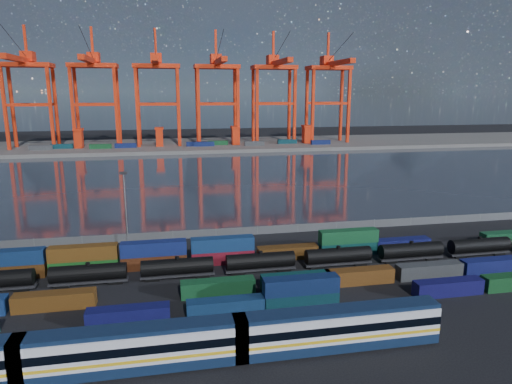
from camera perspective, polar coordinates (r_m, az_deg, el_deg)
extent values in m
plane|color=black|center=(84.32, 3.95, -11.01)|extent=(700.00, 700.00, 0.00)
plane|color=#282E3A|center=(183.89, -4.45, 1.90)|extent=(700.00, 700.00, 0.00)
cube|color=#514F4C|center=(287.24, -6.88, 5.85)|extent=(700.00, 70.00, 2.00)
cone|color=#1E2630|center=(1699.45, -17.99, 19.52)|extent=(1100.00, 1100.00, 520.00)
cone|color=#1E2630|center=(1700.48, -3.64, 19.05)|extent=(1040.00, 1040.00, 460.00)
cone|color=#1E2630|center=(1792.69, 9.77, 17.28)|extent=(960.00, 960.00, 380.00)
cone|color=#1E2630|center=(1938.94, 19.81, 15.18)|extent=(840.00, 840.00, 300.00)
cube|color=silver|center=(60.13, -14.99, -18.28)|extent=(27.73, 3.33, 4.21)
cube|color=#0F1F3A|center=(61.28, -14.87, -20.07)|extent=(27.73, 3.39, 1.33)
cube|color=#0F1F3A|center=(58.96, -15.12, -16.29)|extent=(27.73, 2.99, 0.55)
cube|color=gold|center=(60.58, -14.94, -19.01)|extent=(27.75, 3.43, 0.40)
cube|color=black|center=(59.91, -15.01, -17.92)|extent=(27.75, 3.43, 1.11)
cube|color=black|center=(63.14, -24.24, -20.41)|extent=(3.33, 2.22, 0.78)
cube|color=black|center=(61.57, -5.20, -20.17)|extent=(3.33, 2.22, 0.78)
cube|color=silver|center=(63.48, 10.17, -16.28)|extent=(27.73, 3.33, 4.21)
cube|color=#0F1F3A|center=(64.57, 10.09, -18.01)|extent=(27.73, 3.39, 1.33)
cube|color=#0F1F3A|center=(62.38, 10.26, -14.36)|extent=(27.73, 2.99, 0.55)
cube|color=gold|center=(63.91, 10.14, -16.98)|extent=(27.75, 3.43, 0.40)
cube|color=black|center=(63.27, 10.19, -15.93)|extent=(27.75, 3.43, 1.11)
cube|color=black|center=(62.42, 1.20, -19.62)|extent=(3.33, 2.22, 0.78)
cube|color=black|center=(68.63, 18.01, -17.09)|extent=(3.33, 2.22, 0.78)
cube|color=#0F114E|center=(71.96, -15.65, -14.65)|extent=(12.00, 2.44, 2.60)
cube|color=navy|center=(72.06, -3.76, -14.15)|extent=(12.00, 2.44, 2.60)
cube|color=#0B2F39|center=(74.27, 5.61, -13.33)|extent=(12.00, 2.44, 2.60)
cube|color=#0F204C|center=(73.18, 5.65, -11.50)|extent=(12.00, 2.44, 2.60)
cube|color=#100F4C|center=(84.78, 22.86, -10.93)|extent=(12.00, 2.44, 2.60)
cube|color=#5B3512|center=(80.30, -23.86, -12.31)|extent=(12.41, 2.52, 2.69)
cube|color=#144D27|center=(78.47, -4.78, -11.81)|extent=(12.41, 2.52, 2.69)
cube|color=#0B3939|center=(80.90, 5.09, -11.05)|extent=(12.41, 2.52, 2.69)
cube|color=#5F3613|center=(84.65, 12.79, -10.22)|extent=(12.41, 2.52, 2.69)
cube|color=#383B3D|center=(90.78, 20.81, -9.17)|extent=(12.41, 2.52, 2.69)
cube|color=navy|center=(98.12, 27.42, -8.16)|extent=(12.41, 2.52, 2.69)
cube|color=#4E2B0F|center=(96.03, -28.38, -8.70)|extent=(12.43, 2.53, 2.69)
cube|color=navy|center=(95.16, -28.55, -7.18)|extent=(12.43, 2.53, 2.69)
cube|color=#17571B|center=(92.88, -20.64, -8.66)|extent=(12.43, 2.53, 2.69)
cube|color=brown|center=(91.99, -20.77, -7.09)|extent=(12.43, 2.53, 2.69)
cube|color=#4C220F|center=(91.49, -12.58, -8.46)|extent=(12.43, 2.53, 2.69)
cube|color=navy|center=(90.58, -12.66, -6.87)|extent=(12.43, 2.53, 2.69)
cube|color=maroon|center=(91.95, -4.18, -8.08)|extent=(12.43, 2.53, 2.69)
cube|color=navy|center=(91.04, -4.21, -6.49)|extent=(12.43, 2.53, 2.69)
cube|color=#523010|center=(94.30, 3.95, -7.54)|extent=(12.43, 2.53, 2.69)
cube|color=#0B3B3B|center=(98.35, 11.42, -6.91)|extent=(12.43, 2.53, 2.69)
cube|color=#16562C|center=(97.50, 11.49, -5.42)|extent=(12.43, 2.53, 2.69)
cube|color=#101554|center=(103.47, 17.72, -6.29)|extent=(12.43, 2.53, 2.69)
cube|color=#154F2B|center=(117.80, 28.88, -5.00)|extent=(12.43, 2.53, 2.69)
cube|color=black|center=(90.10, -27.15, -10.64)|extent=(2.49, 1.80, 0.60)
cylinder|color=black|center=(86.86, -20.21, -9.43)|extent=(12.97, 2.89, 2.89)
cylinder|color=black|center=(86.30, -20.29, -8.45)|extent=(0.80, 0.80, 0.50)
cube|color=black|center=(87.44, -20.13, -10.41)|extent=(13.47, 2.00, 0.40)
cube|color=black|center=(88.46, -23.03, -10.66)|extent=(2.49, 1.80, 0.60)
cube|color=black|center=(86.95, -17.14, -10.60)|extent=(2.49, 1.80, 0.60)
cylinder|color=black|center=(85.61, -9.79, -9.14)|extent=(12.97, 2.89, 2.89)
cylinder|color=black|center=(85.04, -9.83, -8.14)|extent=(0.80, 0.80, 0.50)
cube|color=black|center=(86.20, -9.75, -10.13)|extent=(13.47, 2.00, 0.40)
cube|color=black|center=(86.43, -12.77, -10.49)|extent=(2.49, 1.80, 0.60)
cube|color=black|center=(86.51, -6.72, -10.23)|extent=(2.49, 1.80, 0.60)
cylinder|color=black|center=(87.14, 0.56, -8.56)|extent=(12.97, 2.89, 2.89)
cylinder|color=black|center=(86.58, 0.56, -7.57)|extent=(0.80, 0.80, 0.50)
cube|color=black|center=(87.72, 0.56, -9.53)|extent=(13.47, 2.00, 0.40)
cube|color=black|center=(87.15, -2.38, -9.98)|extent=(2.49, 1.80, 0.60)
cube|color=black|center=(88.82, 3.44, -9.55)|extent=(2.49, 1.80, 0.60)
cylinder|color=black|center=(91.31, 10.22, -7.76)|extent=(12.97, 2.89, 2.89)
cylinder|color=black|center=(90.78, 10.26, -6.82)|extent=(0.80, 0.80, 0.50)
cube|color=black|center=(91.87, 10.18, -8.70)|extent=(13.47, 2.00, 0.40)
cube|color=black|center=(90.56, 7.49, -9.19)|extent=(2.49, 1.80, 0.60)
cube|color=black|center=(93.66, 12.77, -8.66)|extent=(2.49, 1.80, 0.60)
cylinder|color=black|center=(97.80, 18.79, -6.87)|extent=(12.97, 2.89, 2.89)
cylinder|color=black|center=(97.30, 18.86, -5.98)|extent=(0.80, 0.80, 0.50)
cube|color=black|center=(98.32, 18.73, -7.75)|extent=(13.47, 2.00, 0.40)
cube|color=black|center=(96.37, 16.36, -8.25)|extent=(2.49, 1.80, 0.60)
cube|color=black|center=(100.68, 20.95, -7.68)|extent=(2.49, 1.80, 0.60)
cylinder|color=black|center=(106.16, 26.13, -5.98)|extent=(12.97, 2.89, 2.89)
cylinder|color=black|center=(105.70, 26.21, -5.16)|extent=(0.80, 0.80, 0.50)
cube|color=black|center=(106.64, 26.04, -6.80)|extent=(13.47, 2.00, 0.40)
cube|color=black|center=(104.19, 24.03, -7.28)|extent=(2.49, 1.80, 0.60)
cube|color=black|center=(109.47, 27.92, -6.73)|extent=(2.49, 1.80, 0.60)
cube|color=#595B5E|center=(109.59, 0.20, -4.82)|extent=(160.00, 0.06, 2.00)
cylinder|color=slate|center=(111.70, -25.99, -5.73)|extent=(0.12, 0.12, 2.20)
cylinder|color=slate|center=(109.46, -20.92, -5.64)|extent=(0.12, 0.12, 2.20)
cylinder|color=slate|center=(108.11, -15.67, -5.49)|extent=(0.12, 0.12, 2.20)
cylinder|color=slate|center=(107.67, -10.35, -5.29)|extent=(0.12, 0.12, 2.20)
cylinder|color=slate|center=(108.16, -5.03, -5.05)|extent=(0.12, 0.12, 2.20)
cylinder|color=slate|center=(109.56, 0.20, -4.77)|extent=(0.12, 0.12, 2.20)
cylinder|color=slate|center=(111.84, 5.25, -4.46)|extent=(0.12, 0.12, 2.20)
cylinder|color=slate|center=(114.95, 10.05, -4.14)|extent=(0.12, 0.12, 2.20)
cylinder|color=slate|center=(118.82, 14.57, -3.81)|extent=(0.12, 0.12, 2.20)
cylinder|color=slate|center=(123.39, 18.78, -3.47)|extent=(0.12, 0.12, 2.20)
cylinder|color=slate|center=(128.57, 22.67, -3.15)|extent=(0.12, 0.12, 2.20)
cylinder|color=slate|center=(134.29, 26.23, -2.84)|extent=(0.12, 0.12, 2.20)
cylinder|color=slate|center=(104.31, -15.98, -2.21)|extent=(0.36, 0.36, 16.00)
cube|color=black|center=(102.60, -16.25, 2.28)|extent=(1.60, 0.40, 0.60)
cube|color=red|center=(286.79, -28.88, 9.01)|extent=(1.70, 1.70, 47.91)
cube|color=red|center=(298.99, -28.15, 9.16)|extent=(1.70, 1.70, 47.91)
cube|color=red|center=(280.62, -24.28, 9.41)|extent=(1.70, 1.70, 47.91)
cube|color=red|center=(293.07, -23.72, 9.54)|extent=(1.70, 1.70, 47.91)
cube|color=red|center=(283.41, -26.65, 9.70)|extent=(23.42, 1.49, 1.49)
cube|color=red|center=(295.75, -26.00, 9.82)|extent=(23.42, 1.49, 1.49)
cube|color=red|center=(289.84, -26.74, 14.01)|extent=(26.62, 14.91, 2.34)
cube|color=red|center=(277.65, -27.50, 14.50)|extent=(3.19, 51.11, 2.66)
cube|color=red|center=(294.23, -26.61, 14.91)|extent=(6.39, 8.52, 5.32)
cube|color=red|center=(292.80, -26.88, 16.48)|extent=(1.28, 1.28, 17.04)
cylinder|color=black|center=(275.74, -27.81, 16.05)|extent=(0.26, 43.82, 14.46)
cube|color=red|center=(278.25, -21.93, 9.59)|extent=(1.70, 1.70, 47.91)
cube|color=red|center=(290.81, -21.46, 9.71)|extent=(1.70, 1.70, 47.91)
cube|color=red|center=(274.88, -17.06, 9.91)|extent=(1.70, 1.70, 47.91)
cube|color=red|center=(287.59, -16.81, 10.02)|extent=(1.70, 1.70, 47.91)
cube|color=red|center=(276.25, -19.55, 10.25)|extent=(23.42, 1.49, 1.49)
cube|color=red|center=(288.89, -19.18, 10.34)|extent=(23.42, 1.49, 1.49)
cube|color=red|center=(282.85, -19.68, 14.66)|extent=(26.62, 14.91, 2.34)
cube|color=red|center=(270.34, -20.12, 15.22)|extent=(3.19, 51.11, 2.66)
cube|color=red|center=(287.34, -19.63, 15.58)|extent=(6.39, 8.52, 5.32)
cube|color=red|center=(285.88, -19.81, 17.19)|extent=(1.28, 1.28, 17.04)
cylinder|color=black|center=(268.38, -20.33, 16.83)|extent=(0.26, 43.82, 14.46)
cube|color=red|center=(273.94, -14.62, 10.05)|extent=(1.70, 1.70, 47.91)
cube|color=red|center=(286.69, -14.47, 10.14)|extent=(1.70, 1.70, 47.91)
cube|color=red|center=(273.54, -9.64, 10.26)|extent=(1.70, 1.70, 47.91)
cube|color=red|center=(286.30, -9.71, 10.35)|extent=(1.70, 1.70, 47.91)
cube|color=red|center=(273.42, -12.16, 10.67)|extent=(23.42, 1.49, 1.49)
cube|color=red|center=(286.19, -12.12, 10.73)|extent=(23.42, 1.49, 1.49)
cube|color=red|center=(280.08, -12.34, 15.11)|extent=(26.62, 14.91, 2.34)
cube|color=red|center=(267.45, -12.42, 15.70)|extent=(3.19, 51.11, 2.66)
cube|color=red|center=(284.62, -12.37, 16.03)|extent=(6.39, 8.52, 5.32)
cube|color=red|center=(283.15, -12.46, 17.67)|extent=(1.28, 1.28, 17.04)
cylinder|color=black|center=(265.47, -12.51, 17.34)|extent=(0.26, 43.82, 14.46)
cube|color=red|center=(274.08, -7.19, 10.35)|extent=(1.70, 1.70, 47.91)
cube|color=red|center=(286.82, -7.37, 10.43)|extent=(1.70, 1.70, 47.91)
cube|color=red|center=(276.65, -2.26, 10.45)|extent=(1.70, 1.70, 47.91)
cube|color=red|center=(289.28, -2.65, 10.53)|extent=(1.70, 1.70, 47.91)
cube|color=red|center=(275.05, -4.72, 10.91)|extent=(23.42, 1.49, 1.49)
cube|color=red|center=(287.74, -5.01, 10.97)|extent=(23.42, 1.49, 1.49)
cube|color=red|center=(281.67, -4.95, 15.32)|extent=(26.62, 14.91, 2.34)
cube|color=red|center=(269.11, -4.66, 15.92)|extent=(3.19, 51.11, 2.66)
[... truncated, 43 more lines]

